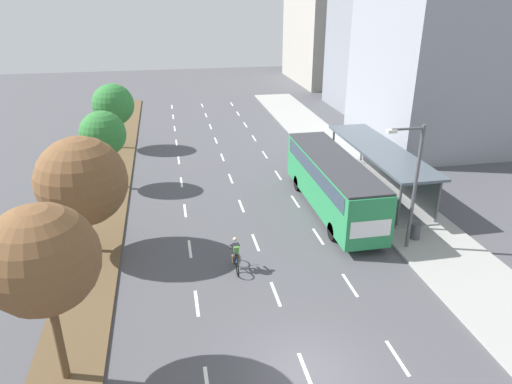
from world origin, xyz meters
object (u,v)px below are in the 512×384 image
Objects in this scene: median_tree_nearest at (42,260)px; streetlight at (413,180)px; trash_bin at (416,231)px; cyclist at (236,255)px; bus_shelter at (382,164)px; bus at (332,179)px; median_tree_second at (82,181)px; median_tree_third at (103,134)px; median_tree_fourth at (113,105)px.

streetlight is (15.67, 5.93, -0.92)m from median_tree_nearest.
median_tree_nearest is at bearing -158.35° from trash_bin.
bus_shelter is at bearing 35.03° from cyclist.
median_tree_second is at bearing -169.99° from bus.
median_tree_third is 0.97× the size of median_tree_fourth.
bus_shelter is at bearing 74.17° from streetlight.
median_tree_nearest reaches higher than cyclist.
bus is 20.30m from median_tree_fourth.
trash_bin is (1.03, 0.70, -3.31)m from streetlight.
streetlight is at bearing -105.83° from bus_shelter.
median_tree_fourth reaches higher than bus_shelter.
median_tree_second is (-13.66, -2.41, 1.89)m from bus.
median_tree_fourth is (-6.96, 20.32, 3.00)m from cyclist.
median_tree_nearest is 1.00× the size of streetlight.
trash_bin is at bearing 5.47° from cyclist.
bus is 1.74× the size of median_tree_nearest.
median_tree_third is at bearing 90.27° from median_tree_nearest.
median_tree_fourth is 25.56m from streetlight.
cyclist is 21.69m from median_tree_fourth.
bus_shelter is 1.79× the size of median_tree_nearest.
median_tree_nearest is at bearing -159.29° from streetlight.
median_tree_third reaches higher than bus.
streetlight reaches higher than bus_shelter.
median_tree_fourth is at bearing 132.45° from bus.
cyclist is (-10.96, -7.69, -1.08)m from bus_shelter.
bus is at bearing 38.91° from cyclist.
median_tree_third is at bearing 120.64° from cyclist.
median_tree_fourth is at bearing 131.02° from trash_bin.
trash_bin is (-1.08, -6.74, -1.29)m from bus_shelter.
trash_bin is at bearing 21.65° from median_tree_nearest.
bus_shelter is 8.00m from streetlight.
cyclist is at bearing -144.97° from bus_shelter.
median_tree_second is at bearing 91.05° from median_tree_nearest.
streetlight reaches higher than median_tree_nearest.
median_tree_fourth reaches higher than median_tree_third.
cyclist is 9.75m from median_tree_nearest.
median_tree_fourth is (-17.93, 12.63, 1.92)m from bus_shelter.
streetlight reaches higher than median_tree_second.
cyclist is at bearing -141.09° from bus.
trash_bin is at bearing -99.10° from bus_shelter.
bus is at bearing -47.55° from median_tree_fourth.
median_tree_nearest is 26.02m from median_tree_fourth.
trash_bin is at bearing -6.89° from median_tree_second.
trash_bin is (16.85, -19.37, -3.21)m from median_tree_fourth.
bus_shelter is 13.68× the size of trash_bin.
median_tree_third is (-6.90, 11.65, 3.01)m from cyclist.
bus_shelter is 2.17× the size of median_tree_fourth.
streetlight is (15.82, -20.07, 0.10)m from median_tree_fourth.
median_tree_second is 1.12× the size of median_tree_fourth.
cyclist is 9.38m from streetlight.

